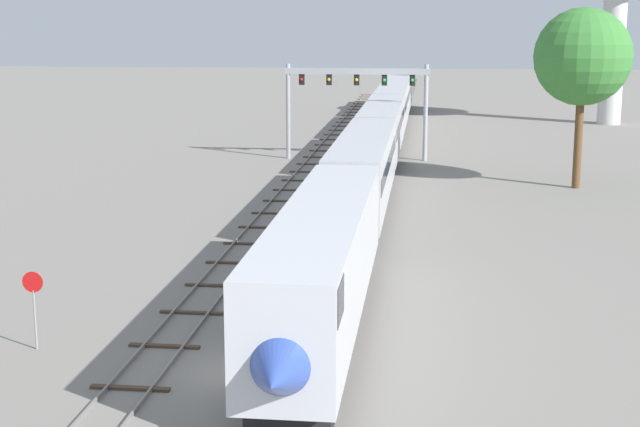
# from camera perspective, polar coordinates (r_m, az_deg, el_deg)

# --- Properties ---
(ground_plane) EXTENTS (400.00, 400.00, 0.00)m
(ground_plane) POSITION_cam_1_polar(r_m,az_deg,el_deg) (32.41, -4.24, -9.44)
(ground_plane) COLOR gray
(track_main) EXTENTS (2.60, 200.00, 0.16)m
(track_main) POSITION_cam_1_polar(r_m,az_deg,el_deg) (90.52, 4.12, 4.24)
(track_main) COLOR slate
(track_main) RESTS_ON ground
(track_near) EXTENTS (2.60, 160.00, 0.16)m
(track_near) POSITION_cam_1_polar(r_m,az_deg,el_deg) (71.26, -1.02, 2.27)
(track_near) COLOR slate
(track_near) RESTS_ON ground
(passenger_train) EXTENTS (3.04, 109.61, 4.80)m
(passenger_train) POSITION_cam_1_polar(r_m,az_deg,el_deg) (78.84, 3.77, 5.02)
(passenger_train) COLOR silver
(passenger_train) RESTS_ON ground
(signal_gantry) EXTENTS (12.10, 0.49, 7.96)m
(signal_gantry) POSITION_cam_1_polar(r_m,az_deg,el_deg) (79.57, 2.21, 7.44)
(signal_gantry) COLOR #999BA0
(signal_gantry) RESTS_ON ground
(stop_sign) EXTENTS (0.76, 0.08, 2.88)m
(stop_sign) POSITION_cam_1_polar(r_m,az_deg,el_deg) (35.30, -16.80, -4.93)
(stop_sign) COLOR gray
(stop_sign) RESTS_ON ground
(trackside_tree_left) EXTENTS (6.67, 6.67, 12.42)m
(trackside_tree_left) POSITION_cam_1_polar(r_m,az_deg,el_deg) (68.00, 15.49, 9.02)
(trackside_tree_left) COLOR brown
(trackside_tree_left) RESTS_ON ground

